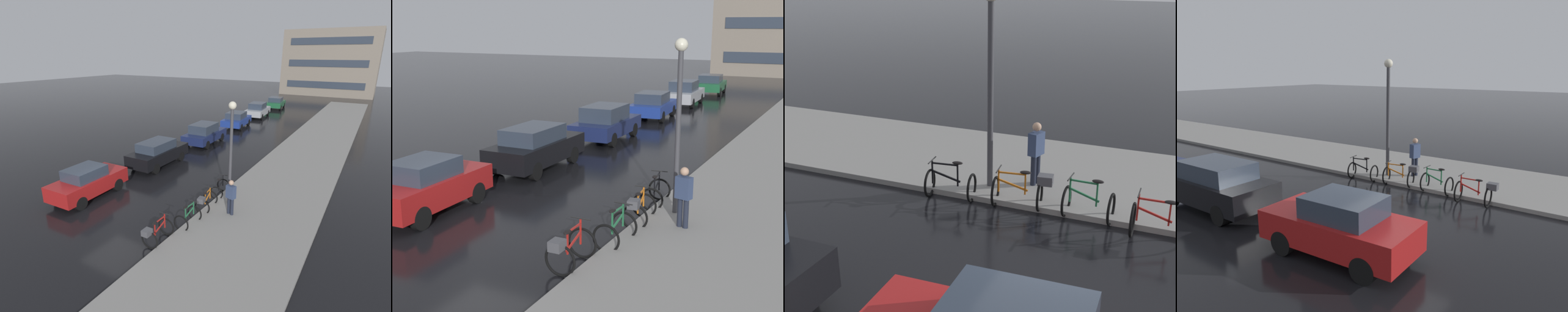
{
  "view_description": "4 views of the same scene",
  "coord_description": "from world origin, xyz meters",
  "views": [
    {
      "loc": [
        9.7,
        -8.78,
        6.84
      ],
      "look_at": [
        1.76,
        4.4,
        1.65
      ],
      "focal_mm": 28.0,
      "sensor_mm": 36.0,
      "label": 1
    },
    {
      "loc": [
        8.71,
        -10.71,
        5.26
      ],
      "look_at": [
        2.0,
        2.44,
        1.66
      ],
      "focal_mm": 50.0,
      "sensor_mm": 36.0,
      "label": 2
    },
    {
      "loc": [
        -7.23,
        -1.48,
        5.49
      ],
      "look_at": [
        2.28,
        2.58,
        1.7
      ],
      "focal_mm": 50.0,
      "sensor_mm": 36.0,
      "label": 3
    },
    {
      "loc": [
        -8.7,
        -5.27,
        4.58
      ],
      "look_at": [
        2.23,
        2.48,
        1.45
      ],
      "focal_mm": 35.0,
      "sensor_mm": 36.0,
      "label": 4
    }
  ],
  "objects": [
    {
      "name": "bicycle_nearest",
      "position": [
        3.32,
        -1.08,
        0.49
      ],
      "size": [
        0.77,
        1.37,
        1.01
      ],
      "color": "black",
      "rests_on": "ground"
    },
    {
      "name": "bicycle_third",
      "position": [
        3.68,
        2.09,
        0.49
      ],
      "size": [
        0.86,
        1.42,
        0.94
      ],
      "color": "black",
      "rests_on": "ground"
    },
    {
      "name": "bicycle_farthest",
      "position": [
        3.52,
        3.88,
        0.39
      ],
      "size": [
        0.83,
        1.2,
        0.97
      ],
      "color": "black",
      "rests_on": "ground"
    },
    {
      "name": "sidewalk_kerb",
      "position": [
        6.0,
        10.0,
        0.07
      ],
      "size": [
        4.8,
        60.0,
        0.14
      ],
      "primitive_type": "cube",
      "color": "gray",
      "rests_on": "ground"
    },
    {
      "name": "car_black",
      "position": [
        -1.92,
        5.85,
        0.83
      ],
      "size": [
        1.85,
        4.41,
        1.62
      ],
      "color": "black",
      "rests_on": "ground"
    },
    {
      "name": "pedestrian",
      "position": [
        4.87,
        2.19,
        0.99
      ],
      "size": [
        0.45,
        0.34,
        1.74
      ],
      "color": "#1E2333",
      "rests_on": "ground"
    },
    {
      "name": "bicycle_second",
      "position": [
        3.69,
        0.59,
        0.4
      ],
      "size": [
        0.75,
        1.08,
        0.99
      ],
      "color": "black",
      "rests_on": "ground"
    },
    {
      "name": "streetlamp",
      "position": [
        4.34,
        3.19,
        3.08
      ],
      "size": [
        0.35,
        0.35,
        4.91
      ],
      "color": "#424247",
      "rests_on": "ground"
    },
    {
      "name": "ground_plane",
      "position": [
        0.0,
        0.0,
        0.0
      ],
      "size": [
        140.0,
        140.0,
        0.0
      ],
      "primitive_type": "plane",
      "color": "black"
    },
    {
      "name": "car_red",
      "position": [
        -2.07,
        0.39,
        0.8
      ],
      "size": [
        1.84,
        3.99,
        1.58
      ],
      "color": "#AD1919",
      "rests_on": "ground"
    }
  ]
}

